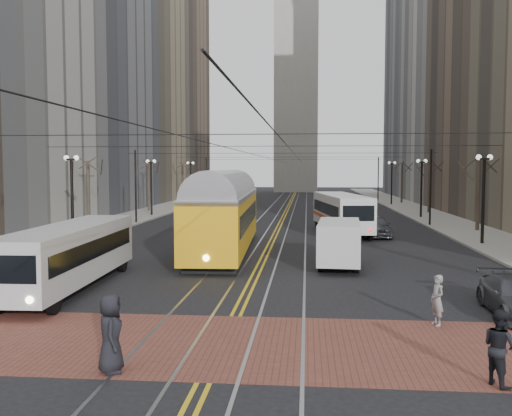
% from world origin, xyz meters
% --- Properties ---
extents(ground, '(260.00, 260.00, 0.00)m').
position_xyz_m(ground, '(0.00, 0.00, 0.00)').
color(ground, black).
rests_on(ground, ground).
extents(sidewalk_left, '(5.00, 140.00, 0.15)m').
position_xyz_m(sidewalk_left, '(-15.00, 45.00, 0.07)').
color(sidewalk_left, gray).
rests_on(sidewalk_left, ground).
extents(sidewalk_right, '(5.00, 140.00, 0.15)m').
position_xyz_m(sidewalk_right, '(15.00, 45.00, 0.07)').
color(sidewalk_right, gray).
rests_on(sidewalk_right, ground).
extents(crosswalk_band, '(25.00, 6.00, 0.01)m').
position_xyz_m(crosswalk_band, '(0.00, -4.00, 0.01)').
color(crosswalk_band, brown).
rests_on(crosswalk_band, ground).
extents(streetcar_rails, '(4.80, 130.00, 0.02)m').
position_xyz_m(streetcar_rails, '(0.00, 45.00, 0.00)').
color(streetcar_rails, gray).
rests_on(streetcar_rails, ground).
extents(centre_lines, '(0.42, 130.00, 0.01)m').
position_xyz_m(centre_lines, '(0.00, 45.00, 0.01)').
color(centre_lines, gold).
rests_on(centre_lines, ground).
extents(building_left_mid, '(16.00, 20.00, 34.00)m').
position_xyz_m(building_left_mid, '(-25.50, 46.00, 17.00)').
color(building_left_mid, slate).
rests_on(building_left_mid, ground).
extents(building_left_midfar, '(20.00, 20.00, 52.00)m').
position_xyz_m(building_left_midfar, '(-27.50, 66.00, 26.00)').
color(building_left_midfar, '#84775B').
rests_on(building_left_midfar, ground).
extents(building_left_far, '(16.00, 20.00, 40.00)m').
position_xyz_m(building_left_far, '(-25.50, 86.00, 20.00)').
color(building_left_far, brown).
rests_on(building_left_far, ground).
extents(building_right_midfar, '(20.00, 20.00, 52.00)m').
position_xyz_m(building_right_midfar, '(27.50, 66.00, 26.00)').
color(building_right_midfar, '#A5A39B').
rests_on(building_right_midfar, ground).
extents(building_right_far, '(16.00, 20.00, 40.00)m').
position_xyz_m(building_right_far, '(25.50, 86.00, 20.00)').
color(building_right_far, slate).
rests_on(building_right_far, ground).
extents(clock_tower, '(12.00, 12.00, 66.00)m').
position_xyz_m(clock_tower, '(0.00, 102.00, 35.96)').
color(clock_tower, '#B2AFA5').
rests_on(clock_tower, ground).
extents(lamp_posts, '(27.60, 57.20, 5.60)m').
position_xyz_m(lamp_posts, '(-0.00, 28.75, 2.80)').
color(lamp_posts, black).
rests_on(lamp_posts, ground).
extents(street_trees, '(31.68, 53.28, 5.60)m').
position_xyz_m(street_trees, '(0.00, 35.25, 2.80)').
color(street_trees, '#382D23').
rests_on(street_trees, ground).
extents(trolley_wires, '(25.96, 120.00, 6.60)m').
position_xyz_m(trolley_wires, '(0.00, 34.83, 3.77)').
color(trolley_wires, black).
rests_on(trolley_wires, ground).
extents(transit_bus, '(2.55, 10.65, 2.65)m').
position_xyz_m(transit_bus, '(-7.33, 2.75, 1.32)').
color(transit_bus, silver).
rests_on(transit_bus, ground).
extents(streetcar, '(3.54, 15.95, 3.74)m').
position_xyz_m(streetcar, '(-2.50, 13.66, 1.87)').
color(streetcar, '#F3AF15').
rests_on(streetcar, ground).
extents(rear_bus, '(4.10, 11.67, 2.98)m').
position_xyz_m(rear_bus, '(5.00, 24.17, 1.49)').
color(rear_bus, white).
rests_on(rear_bus, ground).
extents(cargo_van, '(2.36, 5.38, 2.33)m').
position_xyz_m(cargo_van, '(4.00, 8.94, 1.16)').
color(cargo_van, silver).
rests_on(cargo_van, ground).
extents(sedan_grey, '(2.14, 4.71, 1.57)m').
position_xyz_m(sedan_grey, '(7.38, 22.00, 0.78)').
color(sedan_grey, '#393B40').
rests_on(sedan_grey, ground).
extents(sedan_silver, '(1.88, 4.16, 1.32)m').
position_xyz_m(sedan_silver, '(4.00, 42.64, 0.66)').
color(sedan_silver, '#97989E').
rests_on(sedan_silver, ground).
extents(pedestrian_a, '(0.89, 1.09, 1.93)m').
position_xyz_m(pedestrian_a, '(-2.38, -6.50, 0.98)').
color(pedestrian_a, black).
rests_on(pedestrian_a, crosswalk_band).
extents(pedestrian_b, '(0.54, 0.68, 1.62)m').
position_xyz_m(pedestrian_b, '(6.53, -1.50, 0.82)').
color(pedestrian_b, gray).
rests_on(pedestrian_b, crosswalk_band).
extents(pedestrian_c, '(0.95, 1.05, 1.77)m').
position_xyz_m(pedestrian_c, '(6.83, -6.50, 0.90)').
color(pedestrian_c, black).
rests_on(pedestrian_c, crosswalk_band).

